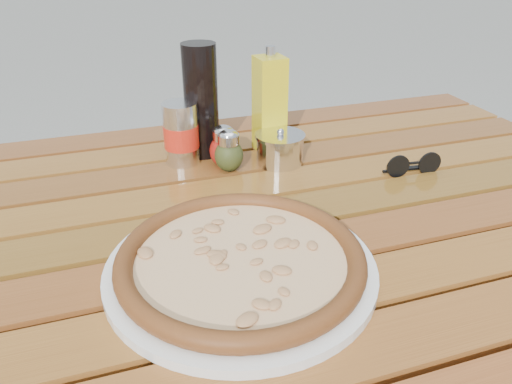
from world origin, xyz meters
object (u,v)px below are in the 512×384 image
object	(u,v)px
oregano_shaker	(229,151)
parmesan_tin	(280,148)
olive_oil_cruet	(270,104)
sunglasses	(413,165)
pepper_shaker	(224,147)
soda_can	(181,134)
dark_bottle	(201,101)
pizza	(241,259)
plate	(241,268)
table	(260,253)

from	to	relation	value
oregano_shaker	parmesan_tin	size ratio (longest dim) A/B	0.65
olive_oil_cruet	parmesan_tin	size ratio (longest dim) A/B	1.67
olive_oil_cruet	sunglasses	size ratio (longest dim) A/B	1.90
pepper_shaker	soda_can	bearing A→B (deg)	152.25
dark_bottle	soda_can	bearing A→B (deg)	-149.05
pizza	dark_bottle	size ratio (longest dim) A/B	1.88
pizza	oregano_shaker	distance (m)	0.32
oregano_shaker	parmesan_tin	world-z (taller)	oregano_shaker
soda_can	parmesan_tin	distance (m)	0.19
pizza	dark_bottle	distance (m)	0.41
olive_oil_cruet	pizza	bearing A→B (deg)	-114.81
olive_oil_cruet	pepper_shaker	bearing A→B (deg)	-156.77
plate	pizza	world-z (taller)	pizza
table	pizza	bearing A→B (deg)	-118.20
plate	soda_can	xyz separation A→B (m)	(-0.01, 0.37, 0.05)
plate	olive_oil_cruet	xyz separation A→B (m)	(0.18, 0.38, 0.09)
pizza	dark_bottle	bearing A→B (deg)	83.95
pepper_shaker	oregano_shaker	world-z (taller)	same
plate	pepper_shaker	distance (m)	0.34
parmesan_tin	plate	bearing A→B (deg)	-119.14
pizza	parmesan_tin	world-z (taller)	parmesan_tin
soda_can	sunglasses	bearing A→B (deg)	-24.63
pizza	parmesan_tin	distance (m)	0.36
sunglasses	dark_bottle	bearing A→B (deg)	154.71
table	parmesan_tin	world-z (taller)	parmesan_tin
soda_can	sunglasses	world-z (taller)	soda_can
dark_bottle	oregano_shaker	bearing A→B (deg)	-72.87
soda_can	sunglasses	xyz separation A→B (m)	(0.40, -0.18, -0.04)
pepper_shaker	parmesan_tin	distance (m)	0.11
soda_can	parmesan_tin	world-z (taller)	soda_can
pepper_shaker	soda_can	xyz separation A→B (m)	(-0.07, 0.04, 0.02)
table	oregano_shaker	bearing A→B (deg)	90.92
table	sunglasses	size ratio (longest dim) A/B	12.64
plate	olive_oil_cruet	world-z (taller)	olive_oil_cruet
pepper_shaker	soda_can	size ratio (longest dim) A/B	0.68
plate	sunglasses	distance (m)	0.44
pizza	oregano_shaker	xyz separation A→B (m)	(0.07, 0.31, 0.02)
pepper_shaker	parmesan_tin	xyz separation A→B (m)	(0.11, -0.02, -0.01)
soda_can	pepper_shaker	bearing A→B (deg)	-27.75
pepper_shaker	sunglasses	world-z (taller)	pepper_shaker
table	parmesan_tin	bearing A→B (deg)	60.14
pepper_shaker	olive_oil_cruet	bearing A→B (deg)	23.23
oregano_shaker	olive_oil_cruet	xyz separation A→B (m)	(0.11, 0.07, 0.06)
parmesan_tin	olive_oil_cruet	bearing A→B (deg)	87.87
pepper_shaker	oregano_shaker	size ratio (longest dim) A/B	1.00
oregano_shaker	sunglasses	xyz separation A→B (m)	(0.32, -0.12, -0.02)
oregano_shaker	olive_oil_cruet	distance (m)	0.14
pepper_shaker	olive_oil_cruet	size ratio (longest dim) A/B	0.39
olive_oil_cruet	sunglasses	bearing A→B (deg)	-41.42
soda_can	olive_oil_cruet	xyz separation A→B (m)	(0.18, 0.01, 0.04)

